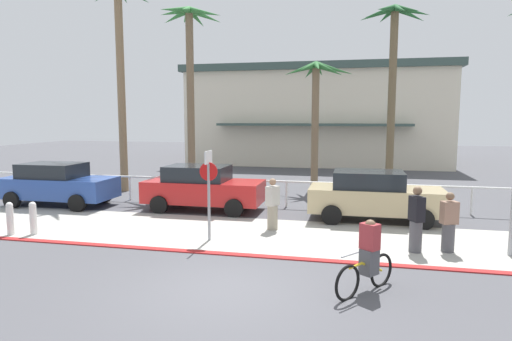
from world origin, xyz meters
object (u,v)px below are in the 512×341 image
stop_sign_bike_lane (209,182)px  palm_tree_0 (120,42)px  palm_tree_2 (316,90)px  car_red_1 (203,187)px  palm_tree_1 (190,52)px  cyclist_yellow_0 (368,258)px  bollard_1 (10,218)px  car_blue_0 (58,184)px  bollard_0 (33,218)px  pedestrian_2 (273,206)px  palm_tree_3 (394,51)px  pedestrian_0 (449,225)px  pedestrian_1 (416,222)px  car_tan_2 (374,195)px

stop_sign_bike_lane → palm_tree_0: (-6.63, 7.25, 5.22)m
palm_tree_2 → car_red_1: bearing=-120.0°
palm_tree_1 → cyclist_yellow_0: (8.03, -11.38, -5.85)m
bollard_1 → palm_tree_1: 11.29m
cyclist_yellow_0 → car_blue_0: bearing=151.7°
bollard_0 → car_red_1: bearing=49.6°
palm_tree_2 → pedestrian_2: (-0.55, -8.63, -4.05)m
palm_tree_0 → palm_tree_1: bearing=24.5°
palm_tree_2 → palm_tree_3: (3.55, -0.07, 1.76)m
palm_tree_3 → pedestrian_2: (-4.10, -8.56, -5.81)m
pedestrian_0 → pedestrian_2: bearing=165.4°
pedestrian_1 → palm_tree_3: bearing=89.6°
palm_tree_0 → pedestrian_2: palm_tree_0 is taller
stop_sign_bike_lane → palm_tree_1: palm_tree_1 is taller
cyclist_yellow_0 → palm_tree_1: bearing=125.2°
stop_sign_bike_lane → car_blue_0: (-7.47, 3.50, -0.81)m
palm_tree_2 → pedestrian_2: 9.55m
car_red_1 → pedestrian_1: pedestrian_1 is taller
stop_sign_bike_lane → pedestrian_1: 5.63m
palm_tree_0 → pedestrian_0: 15.99m
bollard_0 → bollard_1: (-0.63, -0.20, 0.00)m
stop_sign_bike_lane → bollard_0: size_ratio=2.56×
palm_tree_2 → pedestrian_2: size_ratio=3.82×
car_tan_2 → pedestrian_0: bearing=-61.5°
palm_tree_0 → car_blue_0: palm_tree_0 is taller
palm_tree_0 → palm_tree_1: (2.86, 1.31, -0.35)m
palm_tree_3 → car_blue_0: 15.75m
car_blue_0 → pedestrian_2: (9.00, -1.93, -0.13)m
car_tan_2 → pedestrian_0: (1.74, -3.20, -0.15)m
palm_tree_1 → pedestrian_1: 13.83m
bollard_0 → palm_tree_0: (-1.31, 7.78, 6.38)m
car_blue_0 → car_red_1: bearing=3.7°
palm_tree_0 → bollard_1: bearing=-85.1°
car_red_1 → cyclist_yellow_0: 8.88m
palm_tree_0 → pedestrian_1: size_ratio=5.50×
car_blue_0 → cyclist_yellow_0: bearing=-28.3°
bollard_1 → car_tan_2: size_ratio=0.23×
palm_tree_3 → cyclist_yellow_0: (-1.37, -12.95, -5.86)m
palm_tree_0 → palm_tree_1: size_ratio=1.10×
palm_tree_2 → bollard_0: bearing=-124.6°
palm_tree_1 → cyclist_yellow_0: bearing=-54.8°
stop_sign_bike_lane → palm_tree_2: bearing=78.4°
cyclist_yellow_0 → pedestrian_0: size_ratio=0.95×
pedestrian_1 → stop_sign_bike_lane: bearing=-179.0°
cyclist_yellow_0 → pedestrian_0: pedestrian_0 is taller
palm_tree_1 → pedestrian_2: 10.52m
palm_tree_2 → palm_tree_3: 3.96m
palm_tree_1 → palm_tree_2: (5.85, 1.64, -1.75)m
bollard_1 → palm_tree_0: 10.24m
palm_tree_0 → car_red_1: (5.07, -3.38, -6.02)m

